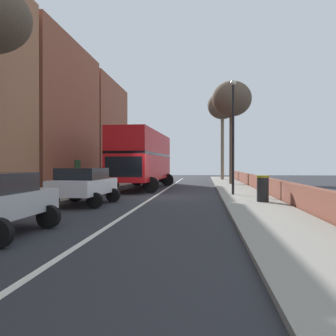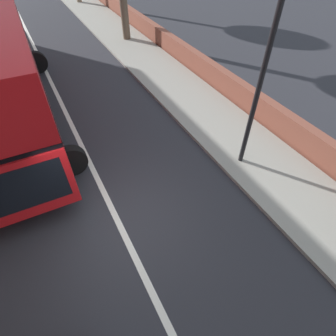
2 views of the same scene
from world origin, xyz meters
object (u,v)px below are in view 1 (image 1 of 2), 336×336
double_decker_bus (143,156)px  street_tree_right_3 (232,100)px  street_tree_right_1 (222,107)px  parked_car_silver_left_2 (154,172)px  lamppost_right (233,127)px  litter_bin_right (263,188)px  parked_car_white_left_1 (84,184)px

double_decker_bus → street_tree_right_3: bearing=39.7°
double_decker_bus → street_tree_right_1: street_tree_right_1 is taller
parked_car_silver_left_2 → lamppost_right: 18.97m
parked_car_silver_left_2 → litter_bin_right: size_ratio=3.82×
parked_car_silver_left_2 → street_tree_right_3: (7.58, -5.93, 6.33)m
street_tree_right_3 → parked_car_white_left_1: bearing=-114.8°
parked_car_white_left_1 → parked_car_silver_left_2: parked_car_silver_left_2 is taller
parked_car_white_left_1 → litter_bin_right: size_ratio=3.55×
parked_car_silver_left_2 → street_tree_right_3: size_ratio=0.50×
parked_car_white_left_1 → parked_car_silver_left_2: 22.33m
double_decker_bus → street_tree_right_3: street_tree_right_3 is taller
street_tree_right_3 → parked_car_silver_left_2: bearing=141.9°
double_decker_bus → parked_car_silver_left_2: double_decker_bus is taller
street_tree_right_3 → lamppost_right: bearing=-93.9°
double_decker_bus → lamppost_right: bearing=-44.6°
parked_car_white_left_1 → double_decker_bus: bearing=85.7°
parked_car_white_left_1 → street_tree_right_3: bearing=65.2°
double_decker_bus → parked_car_silver_left_2: bearing=93.9°
double_decker_bus → litter_bin_right: double_decker_bus is taller
lamppost_right → litter_bin_right: 5.07m
double_decker_bus → lamppost_right: 8.56m
parked_car_white_left_1 → lamppost_right: bearing=35.5°
double_decker_bus → lamppost_right: size_ratio=1.79×
street_tree_right_1 → street_tree_right_3: 9.24m
street_tree_right_1 → lamppost_right: street_tree_right_1 is taller
parked_car_white_left_1 → street_tree_right_3: (7.58, 16.40, 6.34)m
parked_car_silver_left_2 → lamppost_right: (6.80, -17.48, 2.87)m
double_decker_bus → lamppost_right: (6.00, -5.92, 1.45)m
street_tree_right_1 → litter_bin_right: (0.57, -24.62, -7.44)m
double_decker_bus → litter_bin_right: bearing=-54.5°
parked_car_silver_left_2 → street_tree_right_1: bearing=24.3°
parked_car_silver_left_2 → street_tree_right_1: street_tree_right_1 is taller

